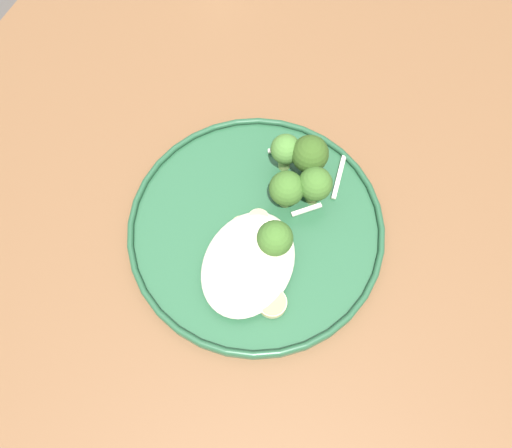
{
  "coord_description": "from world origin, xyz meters",
  "views": [
    {
      "loc": [
        0.16,
        0.04,
        1.28
      ],
      "look_at": [
        -0.04,
        -0.04,
        0.76
      ],
      "focal_mm": 35.26,
      "sensor_mm": 36.0,
      "label": 1
    }
  ],
  "objects_px": {
    "seared_scallop_rear_pale": "(227,287)",
    "broccoli_floret_beside_noodles": "(310,154)",
    "broccoli_floret_split_head": "(287,189)",
    "seared_scallop_on_noodles": "(252,292)",
    "broccoli_floret_front_edge": "(312,184)",
    "seared_scallop_center_golden": "(272,303)",
    "seared_scallop_half_hidden": "(238,271)",
    "broccoli_floret_rear_charred": "(275,238)",
    "seared_scallop_large_seared": "(242,228)",
    "seared_scallop_right_edge": "(246,251)",
    "broccoli_floret_small_sprig": "(286,150)",
    "seared_scallop_front_small": "(258,220)",
    "dinner_plate": "(256,228)"
  },
  "relations": [
    {
      "from": "seared_scallop_right_edge",
      "to": "broccoli_floret_beside_noodles",
      "type": "bearing_deg",
      "value": 169.16
    },
    {
      "from": "seared_scallop_right_edge",
      "to": "broccoli_floret_beside_noodles",
      "type": "height_order",
      "value": "broccoli_floret_beside_noodles"
    },
    {
      "from": "seared_scallop_on_noodles",
      "to": "broccoli_floret_small_sprig",
      "type": "bearing_deg",
      "value": -169.5
    },
    {
      "from": "broccoli_floret_split_head",
      "to": "broccoli_floret_small_sprig",
      "type": "height_order",
      "value": "broccoli_floret_small_sprig"
    },
    {
      "from": "seared_scallop_right_edge",
      "to": "broccoli_floret_split_head",
      "type": "height_order",
      "value": "broccoli_floret_split_head"
    },
    {
      "from": "seared_scallop_large_seared",
      "to": "seared_scallop_on_noodles",
      "type": "relative_size",
      "value": 0.78
    },
    {
      "from": "broccoli_floret_beside_noodles",
      "to": "broccoli_floret_small_sprig",
      "type": "relative_size",
      "value": 1.13
    },
    {
      "from": "broccoli_floret_front_edge",
      "to": "broccoli_floret_small_sprig",
      "type": "bearing_deg",
      "value": -122.15
    },
    {
      "from": "seared_scallop_half_hidden",
      "to": "seared_scallop_front_small",
      "type": "height_order",
      "value": "seared_scallop_front_small"
    },
    {
      "from": "seared_scallop_half_hidden",
      "to": "broccoli_floret_split_head",
      "type": "xyz_separation_m",
      "value": [
        -0.1,
        0.01,
        0.02
      ]
    },
    {
      "from": "seared_scallop_half_hidden",
      "to": "seared_scallop_large_seared",
      "type": "xyz_separation_m",
      "value": [
        -0.05,
        -0.02,
        -0.0
      ]
    },
    {
      "from": "seared_scallop_rear_pale",
      "to": "broccoli_floret_split_head",
      "type": "xyz_separation_m",
      "value": [
        -0.12,
        0.02,
        0.02
      ]
    },
    {
      "from": "broccoli_floret_split_head",
      "to": "seared_scallop_center_golden",
      "type": "bearing_deg",
      "value": 15.98
    },
    {
      "from": "broccoli_floret_split_head",
      "to": "seared_scallop_front_small",
      "type": "bearing_deg",
      "value": -23.92
    },
    {
      "from": "seared_scallop_rear_pale",
      "to": "broccoli_floret_front_edge",
      "type": "relative_size",
      "value": 0.42
    },
    {
      "from": "dinner_plate",
      "to": "seared_scallop_front_small",
      "type": "xyz_separation_m",
      "value": [
        -0.0,
        0.0,
        0.01
      ]
    },
    {
      "from": "seared_scallop_half_hidden",
      "to": "seared_scallop_on_noodles",
      "type": "distance_m",
      "value": 0.03
    },
    {
      "from": "broccoli_floret_front_edge",
      "to": "broccoli_floret_beside_noodles",
      "type": "xyz_separation_m",
      "value": [
        -0.03,
        -0.02,
        0.01
      ]
    },
    {
      "from": "seared_scallop_center_golden",
      "to": "broccoli_floret_split_head",
      "type": "distance_m",
      "value": 0.12
    },
    {
      "from": "broccoli_floret_split_head",
      "to": "broccoli_floret_beside_noodles",
      "type": "xyz_separation_m",
      "value": [
        -0.05,
        0.01,
        0.01
      ]
    },
    {
      "from": "seared_scallop_on_noodles",
      "to": "broccoli_floret_split_head",
      "type": "xyz_separation_m",
      "value": [
        -0.12,
        -0.01,
        0.02
      ]
    },
    {
      "from": "seared_scallop_rear_pale",
      "to": "broccoli_floret_rear_charred",
      "type": "relative_size",
      "value": 0.47
    },
    {
      "from": "seared_scallop_center_golden",
      "to": "broccoli_floret_rear_charred",
      "type": "relative_size",
      "value": 0.6
    },
    {
      "from": "seared_scallop_rear_pale",
      "to": "seared_scallop_on_noodles",
      "type": "xyz_separation_m",
      "value": [
        -0.01,
        0.03,
        -0.0
      ]
    },
    {
      "from": "seared_scallop_large_seared",
      "to": "seared_scallop_center_golden",
      "type": "height_order",
      "value": "same"
    },
    {
      "from": "broccoli_floret_front_edge",
      "to": "broccoli_floret_split_head",
      "type": "bearing_deg",
      "value": -56.16
    },
    {
      "from": "broccoli_floret_split_head",
      "to": "seared_scallop_half_hidden",
      "type": "bearing_deg",
      "value": -7.9
    },
    {
      "from": "seared_scallop_right_edge",
      "to": "seared_scallop_on_noodles",
      "type": "height_order",
      "value": "seared_scallop_on_noodles"
    },
    {
      "from": "seared_scallop_half_hidden",
      "to": "broccoli_floret_rear_charred",
      "type": "height_order",
      "value": "broccoli_floret_rear_charred"
    },
    {
      "from": "seared_scallop_right_edge",
      "to": "seared_scallop_on_noodles",
      "type": "bearing_deg",
      "value": 32.83
    },
    {
      "from": "seared_scallop_rear_pale",
      "to": "broccoli_floret_beside_noodles",
      "type": "xyz_separation_m",
      "value": [
        -0.17,
        0.02,
        0.03
      ]
    },
    {
      "from": "seared_scallop_center_golden",
      "to": "seared_scallop_on_noodles",
      "type": "relative_size",
      "value": 0.93
    },
    {
      "from": "seared_scallop_large_seared",
      "to": "seared_scallop_on_noodles",
      "type": "xyz_separation_m",
      "value": [
        0.06,
        0.04,
        0.0
      ]
    },
    {
      "from": "seared_scallop_on_noodles",
      "to": "broccoli_floret_beside_noodles",
      "type": "xyz_separation_m",
      "value": [
        -0.16,
        -0.0,
        0.03
      ]
    },
    {
      "from": "seared_scallop_rear_pale",
      "to": "broccoli_floret_split_head",
      "type": "distance_m",
      "value": 0.12
    },
    {
      "from": "seared_scallop_center_golden",
      "to": "seared_scallop_large_seared",
      "type": "bearing_deg",
      "value": -135.21
    },
    {
      "from": "dinner_plate",
      "to": "seared_scallop_front_small",
      "type": "distance_m",
      "value": 0.01
    },
    {
      "from": "seared_scallop_center_golden",
      "to": "seared_scallop_half_hidden",
      "type": "bearing_deg",
      "value": -109.85
    },
    {
      "from": "dinner_plate",
      "to": "broccoli_floret_front_edge",
      "type": "height_order",
      "value": "broccoli_floret_front_edge"
    },
    {
      "from": "broccoli_floret_front_edge",
      "to": "seared_scallop_center_golden",
      "type": "bearing_deg",
      "value": 4.32
    },
    {
      "from": "broccoli_floret_small_sprig",
      "to": "broccoli_floret_rear_charred",
      "type": "bearing_deg",
      "value": 16.58
    },
    {
      "from": "seared_scallop_rear_pale",
      "to": "broccoli_floret_rear_charred",
      "type": "height_order",
      "value": "broccoli_floret_rear_charred"
    },
    {
      "from": "seared_scallop_right_edge",
      "to": "broccoli_floret_small_sprig",
      "type": "height_order",
      "value": "broccoli_floret_small_sprig"
    },
    {
      "from": "broccoli_floret_rear_charred",
      "to": "broccoli_floret_small_sprig",
      "type": "distance_m",
      "value": 0.11
    },
    {
      "from": "seared_scallop_half_hidden",
      "to": "seared_scallop_rear_pale",
      "type": "bearing_deg",
      "value": -6.05
    },
    {
      "from": "dinner_plate",
      "to": "broccoli_floret_split_head",
      "type": "bearing_deg",
      "value": 157.24
    },
    {
      "from": "seared_scallop_center_golden",
      "to": "broccoli_floret_front_edge",
      "type": "xyz_separation_m",
      "value": [
        -0.13,
        -0.01,
        0.03
      ]
    },
    {
      "from": "seared_scallop_right_edge",
      "to": "broccoli_floret_split_head",
      "type": "xyz_separation_m",
      "value": [
        -0.08,
        0.02,
        0.02
      ]
    },
    {
      "from": "seared_scallop_rear_pale",
      "to": "seared_scallop_center_golden",
      "type": "relative_size",
      "value": 0.79
    },
    {
      "from": "broccoli_floret_split_head",
      "to": "seared_scallop_right_edge",
      "type": "bearing_deg",
      "value": -11.14
    }
  ]
}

